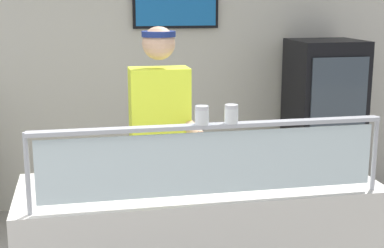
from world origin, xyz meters
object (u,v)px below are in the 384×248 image
at_px(parmesan_shaker, 202,116).
at_px(pepper_flake_shaker, 231,115).
at_px(pizza_tray, 174,175).
at_px(worker_figure, 161,143).
at_px(drink_fridge, 323,124).
at_px(pizza_server, 177,173).

relative_size(parmesan_shaker, pepper_flake_shaker, 0.99).
relative_size(pizza_tray, pepper_flake_shaker, 4.74).
bearing_deg(pepper_flake_shaker, worker_figure, 101.95).
height_order(parmesan_shaker, pepper_flake_shaker, same).
height_order(pizza_tray, drink_fridge, drink_fridge).
distance_m(pizza_server, worker_figure, 0.59).
bearing_deg(worker_figure, pepper_flake_shaker, -78.05).
bearing_deg(pizza_tray, parmesan_shaker, -79.64).
height_order(parmesan_shaker, drink_fridge, drink_fridge).
relative_size(pizza_server, pepper_flake_shaker, 3.10).
bearing_deg(pepper_flake_shaker, parmesan_shaker, 180.00).
bearing_deg(parmesan_shaker, drink_fridge, 53.14).
xyz_separation_m(pizza_tray, drink_fridge, (1.73, 1.81, -0.19)).
height_order(pizza_tray, parmesan_shaker, parmesan_shaker).
relative_size(pizza_tray, worker_figure, 0.24).
xyz_separation_m(parmesan_shaker, pepper_flake_shaker, (0.15, 0.00, 0.00)).
height_order(worker_figure, drink_fridge, worker_figure).
height_order(pizza_tray, worker_figure, worker_figure).
relative_size(parmesan_shaker, worker_figure, 0.05).
distance_m(pizza_tray, parmesan_shaker, 0.58).
xyz_separation_m(parmesan_shaker, worker_figure, (-0.06, 0.96, -0.38)).
distance_m(pepper_flake_shaker, drink_fridge, 2.74).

